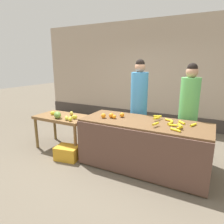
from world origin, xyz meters
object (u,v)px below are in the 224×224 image
at_px(vendor_woman_blue_shirt, 139,106).
at_px(produce_crate, 68,153).
at_px(vendor_woman_green_shirt, 188,113).
at_px(produce_sack, 113,132).

xyz_separation_m(vendor_woman_blue_shirt, produce_crate, (-1.04, -1.06, -0.82)).
bearing_deg(produce_crate, vendor_woman_blue_shirt, 45.70).
distance_m(vendor_woman_green_shirt, produce_crate, 2.39).
bearing_deg(produce_sack, vendor_woman_green_shirt, -1.27).
xyz_separation_m(vendor_woman_green_shirt, produce_sack, (-1.58, 0.04, -0.65)).
bearing_deg(produce_sack, vendor_woman_blue_shirt, -2.97).
height_order(vendor_woman_green_shirt, produce_crate, vendor_woman_green_shirt).
xyz_separation_m(vendor_woman_blue_shirt, vendor_woman_green_shirt, (0.96, -0.00, -0.04)).
height_order(produce_crate, produce_sack, produce_sack).
bearing_deg(produce_crate, produce_sack, 69.37).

